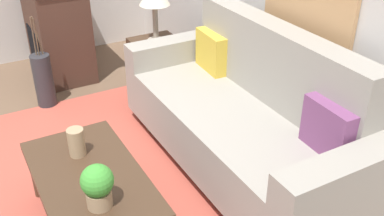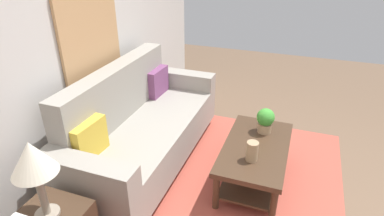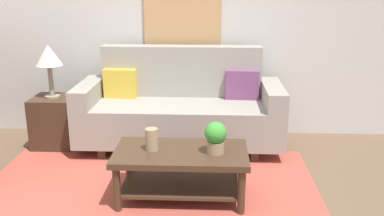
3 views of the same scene
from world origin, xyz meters
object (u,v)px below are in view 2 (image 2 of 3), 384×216
object	(u,v)px
throw_pillow_plum	(157,82)
tabletop_vase	(252,151)
table_lamp	(33,161)
framed_painting	(91,32)
throw_pillow_mustard	(89,139)
potted_plant_tabletop	(265,120)
coffee_table	(255,156)
couch	(142,129)

from	to	relation	value
throw_pillow_plum	tabletop_vase	bearing A→B (deg)	-122.08
table_lamp	framed_painting	world-z (taller)	framed_painting
table_lamp	throw_pillow_mustard	bearing A→B (deg)	13.78
throw_pillow_mustard	potted_plant_tabletop	size ratio (longest dim) A/B	1.37
throw_pillow_mustard	coffee_table	xyz separation A→B (m)	(0.76, -1.31, -0.37)
coffee_table	tabletop_vase	size ratio (longest dim) A/B	5.90
framed_painting	tabletop_vase	bearing A→B (deg)	-95.15
couch	framed_painting	world-z (taller)	framed_painting
tabletop_vase	throw_pillow_mustard	bearing A→B (deg)	111.79
tabletop_vase	table_lamp	xyz separation A→B (m)	(-1.23, 1.13, 0.47)
tabletop_vase	potted_plant_tabletop	size ratio (longest dim) A/B	0.71
throw_pillow_mustard	table_lamp	size ratio (longest dim) A/B	0.63
potted_plant_tabletop	table_lamp	world-z (taller)	table_lamp
couch	throw_pillow_mustard	size ratio (longest dim) A/B	6.01
tabletop_vase	potted_plant_tabletop	distance (m)	0.53
potted_plant_tabletop	table_lamp	xyz separation A→B (m)	(-1.76, 1.17, 0.42)
throw_pillow_plum	table_lamp	distance (m)	2.08
throw_pillow_plum	potted_plant_tabletop	world-z (taller)	throw_pillow_plum
couch	potted_plant_tabletop	distance (m)	1.28
framed_painting	potted_plant_tabletop	bearing A→B (deg)	-77.44
tabletop_vase	potted_plant_tabletop	bearing A→B (deg)	-3.67
throw_pillow_plum	tabletop_vase	size ratio (longest dim) A/B	1.93
throw_pillow_plum	potted_plant_tabletop	bearing A→B (deg)	-102.45
throw_pillow_plum	potted_plant_tabletop	xyz separation A→B (m)	(-0.30, -1.34, -0.11)
framed_painting	throw_pillow_mustard	bearing A→B (deg)	-153.05
tabletop_vase	framed_painting	bearing A→B (deg)	84.85
couch	throw_pillow_mustard	distance (m)	0.73
throw_pillow_plum	coffee_table	size ratio (longest dim) A/B	0.33
throw_pillow_plum	tabletop_vase	distance (m)	1.55
coffee_table	table_lamp	distance (m)	1.98
potted_plant_tabletop	throw_pillow_mustard	bearing A→B (deg)	127.95
couch	throw_pillow_plum	bearing A→B (deg)	10.65
tabletop_vase	table_lamp	world-z (taller)	table_lamp
couch	coffee_table	world-z (taller)	couch
table_lamp	framed_painting	size ratio (longest dim) A/B	0.65
tabletop_vase	throw_pillow_plum	bearing A→B (deg)	57.92
tabletop_vase	framed_painting	xyz separation A→B (m)	(0.15, 1.65, 0.88)
couch	coffee_table	distance (m)	1.19
throw_pillow_mustard	table_lamp	world-z (taller)	table_lamp
throw_pillow_mustard	coffee_table	size ratio (longest dim) A/B	0.33
table_lamp	coffee_table	bearing A→B (deg)	-37.64
couch	table_lamp	world-z (taller)	table_lamp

